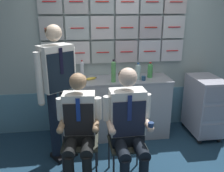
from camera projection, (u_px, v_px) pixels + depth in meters
galley_bulkhead at (120, 60)px, 3.68m from camera, size 4.20×0.14×2.16m
galley_counter at (115, 107)px, 3.62m from camera, size 1.64×0.53×0.91m
service_trolley at (204, 105)px, 3.62m from camera, size 0.40×0.65×0.92m
folding_chair_left at (81, 132)px, 2.76m from camera, size 0.44×0.44×0.86m
crew_member_left at (79, 126)px, 2.55m from camera, size 0.49×0.62×1.27m
folding_chair_center at (125, 132)px, 2.75m from camera, size 0.41×0.41×0.86m
crew_member_center at (129, 123)px, 2.53m from camera, size 0.52×0.64×1.33m
crew_member_standing at (57, 82)px, 2.89m from camera, size 0.46×0.41×1.73m
water_bottle_clear at (82, 70)px, 3.48m from camera, size 0.06×0.06×0.27m
water_bottle_blue_cap at (113, 71)px, 3.29m from camera, size 0.06×0.06×0.32m
sparkling_bottle_green at (150, 70)px, 3.52m from camera, size 0.08×0.08×0.23m
water_bottle_short at (138, 72)px, 3.43m from camera, size 0.07×0.07×0.24m
paper_cup_tan at (125, 76)px, 3.45m from camera, size 0.07×0.07×0.09m
coffee_cup_white at (144, 78)px, 3.41m from camera, size 0.06×0.06×0.06m
espresso_cup_small at (73, 75)px, 3.55m from camera, size 0.07×0.07×0.07m
coffee_cup_spare at (65, 79)px, 3.36m from camera, size 0.07×0.07×0.06m
snack_banana at (91, 79)px, 3.42m from camera, size 0.17×0.10×0.04m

